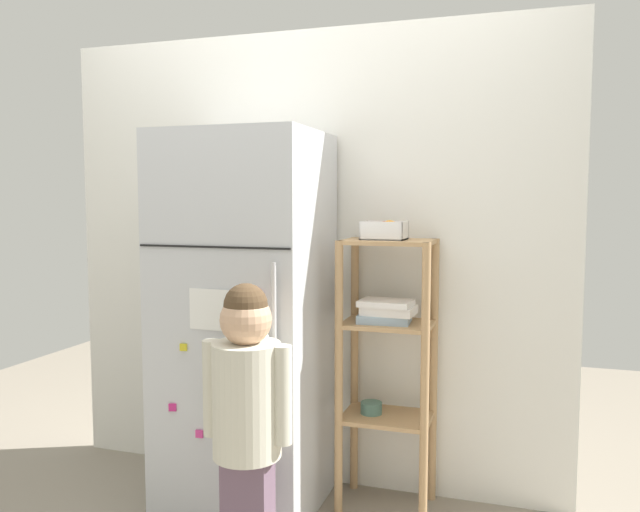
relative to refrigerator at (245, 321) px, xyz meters
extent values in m
plane|color=gray|center=(0.17, -0.02, -0.83)|extent=(6.00, 6.00, 0.00)
cube|color=silver|center=(0.17, 0.33, 0.25)|extent=(2.50, 0.03, 2.16)
cube|color=silver|center=(0.00, 0.00, 0.00)|extent=(0.67, 0.60, 1.66)
cube|color=black|center=(0.00, -0.30, 0.35)|extent=(0.66, 0.01, 0.01)
cylinder|color=silver|center=(0.27, -0.32, 0.07)|extent=(0.02, 0.02, 0.47)
cube|color=white|center=(-0.02, -0.30, 0.10)|extent=(0.18, 0.01, 0.17)
cube|color=#CA2675|center=(-0.19, -0.30, -0.32)|extent=(0.03, 0.02, 0.03)
cube|color=#E6177A|center=(0.19, -0.30, 0.17)|extent=(0.03, 0.01, 0.03)
cube|color=#C52874|center=(0.01, -0.30, -0.19)|extent=(0.04, 0.02, 0.04)
cube|color=orange|center=(0.13, -0.30, -0.33)|extent=(0.03, 0.02, 0.03)
cube|color=#CF6B33|center=(0.04, -0.30, -0.19)|extent=(0.04, 0.01, 0.04)
cube|color=#DB3886|center=(-0.07, -0.30, -0.42)|extent=(0.03, 0.01, 0.03)
cube|color=gold|center=(-0.14, -0.30, -0.06)|extent=(0.03, 0.01, 0.03)
cylinder|color=beige|center=(0.23, -0.50, -0.18)|extent=(0.25, 0.25, 0.42)
sphere|color=beige|center=(0.23, -0.42, 0.02)|extent=(0.11, 0.11, 0.11)
sphere|color=tan|center=(0.23, -0.50, 0.11)|extent=(0.19, 0.19, 0.19)
sphere|color=#4C3823|center=(0.23, -0.50, 0.16)|extent=(0.16, 0.16, 0.16)
cylinder|color=beige|center=(0.09, -0.50, -0.15)|extent=(0.07, 0.07, 0.36)
cylinder|color=beige|center=(0.37, -0.50, -0.15)|extent=(0.07, 0.07, 0.36)
cylinder|color=tan|center=(0.43, 0.02, -0.23)|extent=(0.04, 0.04, 1.20)
cylinder|color=tan|center=(0.80, 0.02, -0.23)|extent=(0.04, 0.04, 1.20)
cylinder|color=tan|center=(0.43, 0.28, -0.23)|extent=(0.04, 0.04, 1.20)
cylinder|color=tan|center=(0.80, 0.28, -0.23)|extent=(0.04, 0.04, 1.20)
cube|color=tan|center=(0.61, 0.15, 0.36)|extent=(0.39, 0.28, 0.02)
cube|color=tan|center=(0.61, 0.15, 0.00)|extent=(0.39, 0.28, 0.02)
cube|color=tan|center=(0.61, 0.15, -0.42)|extent=(0.39, 0.28, 0.02)
cube|color=#99B2C6|center=(0.60, 0.14, 0.02)|extent=(0.23, 0.18, 0.04)
cube|color=white|center=(0.62, 0.14, 0.06)|extent=(0.23, 0.18, 0.04)
cube|color=white|center=(0.61, 0.13, 0.09)|extent=(0.23, 0.18, 0.03)
cylinder|color=#4C7266|center=(0.54, 0.15, -0.39)|extent=(0.10, 0.10, 0.05)
cube|color=white|center=(0.59, 0.15, 0.37)|extent=(0.19, 0.15, 0.01)
cube|color=white|center=(0.59, 0.07, 0.41)|extent=(0.19, 0.01, 0.08)
cube|color=white|center=(0.59, 0.22, 0.41)|extent=(0.19, 0.01, 0.08)
cube|color=white|center=(0.50, 0.15, 0.41)|extent=(0.01, 0.15, 0.08)
cube|color=white|center=(0.69, 0.15, 0.41)|extent=(0.01, 0.15, 0.08)
sphere|color=#C8542B|center=(0.62, 0.15, 0.41)|extent=(0.07, 0.07, 0.07)
sphere|color=#C94017|center=(0.57, 0.13, 0.41)|extent=(0.07, 0.07, 0.07)
sphere|color=#9F2A08|center=(0.59, 0.17, 0.41)|extent=(0.07, 0.07, 0.07)
sphere|color=orange|center=(0.62, 0.13, 0.41)|extent=(0.08, 0.08, 0.08)
camera|label=1|loc=(1.17, -2.55, 0.54)|focal=35.61mm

